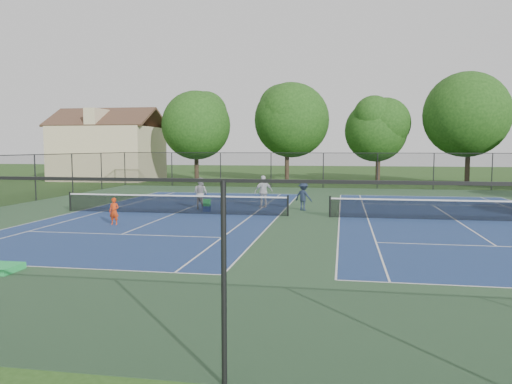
% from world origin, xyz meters
% --- Properties ---
extents(ground, '(140.00, 140.00, 0.00)m').
position_xyz_m(ground, '(0.00, 0.00, 0.00)').
color(ground, '#234716').
rests_on(ground, ground).
extents(court_pad, '(36.00, 36.00, 0.01)m').
position_xyz_m(court_pad, '(0.00, 0.00, 0.00)').
color(court_pad, '#294A2A').
rests_on(court_pad, ground).
extents(tennis_court_left, '(12.00, 23.83, 1.07)m').
position_xyz_m(tennis_court_left, '(-7.00, 0.00, 0.10)').
color(tennis_court_left, navy).
rests_on(tennis_court_left, ground).
extents(tennis_court_right, '(12.00, 23.83, 1.07)m').
position_xyz_m(tennis_court_right, '(7.00, 0.00, 0.10)').
color(tennis_court_right, navy).
rests_on(tennis_court_right, ground).
extents(perimeter_fence, '(36.08, 36.08, 3.02)m').
position_xyz_m(perimeter_fence, '(0.00, 0.00, 1.60)').
color(perimeter_fence, black).
rests_on(perimeter_fence, ground).
extents(tree_back_a, '(6.80, 6.80, 9.15)m').
position_xyz_m(tree_back_a, '(-13.00, 24.00, 6.04)').
color(tree_back_a, '#2D2116').
rests_on(tree_back_a, ground).
extents(tree_back_b, '(7.60, 7.60, 10.03)m').
position_xyz_m(tree_back_b, '(-4.00, 26.00, 6.60)').
color(tree_back_b, '#2D2116').
rests_on(tree_back_b, ground).
extents(tree_back_c, '(6.00, 6.00, 8.40)m').
position_xyz_m(tree_back_c, '(5.00, 25.00, 5.48)').
color(tree_back_c, '#2D2116').
rests_on(tree_back_c, ground).
extents(tree_back_d, '(7.80, 7.80, 10.37)m').
position_xyz_m(tree_back_d, '(13.00, 24.00, 6.82)').
color(tree_back_d, '#2D2116').
rests_on(tree_back_d, ground).
extents(clapboard_house, '(10.80, 8.10, 7.65)m').
position_xyz_m(clapboard_house, '(-23.00, 25.00, 3.09)').
color(clapboard_house, tan).
rests_on(clapboard_house, ground).
extents(child_player, '(0.45, 0.29, 1.22)m').
position_xyz_m(child_player, '(-8.42, -4.07, 0.61)').
color(child_player, red).
rests_on(child_player, ground).
extents(instructor, '(1.06, 0.95, 1.79)m').
position_xyz_m(instructor, '(-6.18, 2.00, 0.89)').
color(instructor, '#98989B').
rests_on(instructor, ground).
extents(bystander_a, '(1.17, 0.92, 1.86)m').
position_xyz_m(bystander_a, '(-2.83, 3.41, 0.93)').
color(bystander_a, silver).
rests_on(bystander_a, ground).
extents(bystander_b, '(1.17, 0.99, 1.57)m').
position_xyz_m(bystander_b, '(-0.46, 2.49, 0.78)').
color(bystander_b, '#1B263B').
rests_on(bystander_b, ground).
extents(ball_crate, '(0.39, 0.30, 0.31)m').
position_xyz_m(ball_crate, '(-5.56, 1.08, 0.15)').
color(ball_crate, navy).
rests_on(ball_crate, ground).
extents(ball_hopper, '(0.37, 0.30, 0.38)m').
position_xyz_m(ball_hopper, '(-5.56, 1.08, 0.50)').
color(ball_hopper, green).
rests_on(ball_hopper, ball_crate).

